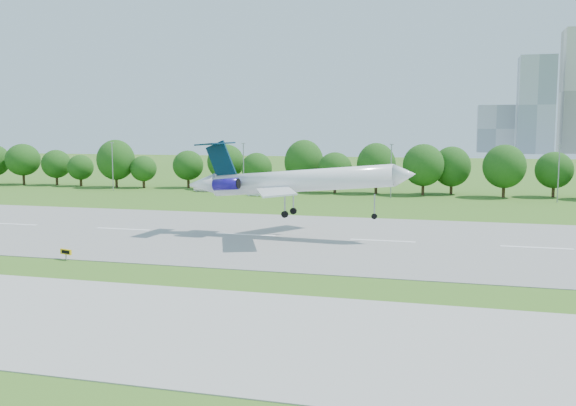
% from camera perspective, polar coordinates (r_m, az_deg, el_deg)
% --- Properties ---
extents(ground, '(600.00, 600.00, 0.00)m').
position_cam_1_polar(ground, '(71.33, -10.38, -5.99)').
color(ground, '#38691B').
rests_on(ground, ground).
extents(runway, '(400.00, 45.00, 0.08)m').
position_cam_1_polar(runway, '(94.07, -3.81, -2.84)').
color(runway, gray).
rests_on(runway, ground).
extents(taxiway, '(400.00, 23.00, 0.08)m').
position_cam_1_polar(taxiway, '(56.14, -18.42, -9.62)').
color(taxiway, '#ADADA8').
rests_on(taxiway, ground).
extents(tree_line, '(288.40, 8.40, 10.40)m').
position_cam_1_polar(tree_line, '(157.94, 4.11, 3.19)').
color(tree_line, '#382314').
rests_on(tree_line, ground).
extents(light_poles, '(175.90, 0.25, 12.19)m').
position_cam_1_polar(light_poles, '(148.68, 2.42, 3.05)').
color(light_poles, gray).
rests_on(light_poles, ground).
extents(skyline, '(127.00, 52.00, 80.00)m').
position_cam_1_polar(skyline, '(458.96, 24.16, 7.85)').
color(skyline, '#B2B2B7').
rests_on(skyline, ground).
extents(airliner, '(33.81, 24.51, 10.77)m').
position_cam_1_polar(airliner, '(91.23, 0.16, 2.01)').
color(airliner, white).
rests_on(airliner, ground).
extents(taxi_sign_centre, '(1.80, 0.74, 1.28)m').
position_cam_1_polar(taxi_sign_centre, '(80.46, -19.14, -4.14)').
color(taxi_sign_centre, gray).
rests_on(taxi_sign_centre, ground).
extents(service_vehicle_a, '(3.64, 1.56, 1.17)m').
position_cam_1_polar(service_vehicle_a, '(149.25, -3.01, 0.85)').
color(service_vehicle_a, white).
rests_on(service_vehicle_a, ground).
extents(service_vehicle_b, '(3.90, 1.59, 1.32)m').
position_cam_1_polar(service_vehicle_b, '(160.65, -7.72, 1.23)').
color(service_vehicle_b, white).
rests_on(service_vehicle_b, ground).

